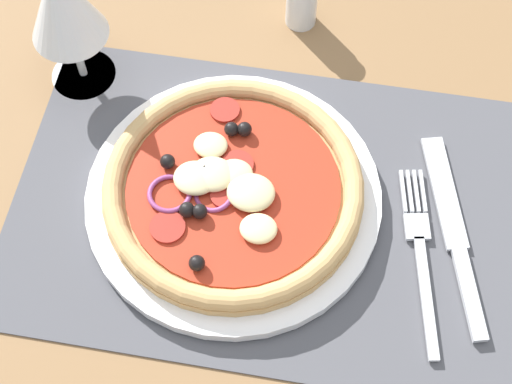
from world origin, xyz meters
TOP-DOWN VIEW (x-y plane):
  - ground_plane at (0.00, 0.00)cm, footprint 190.00×140.00cm
  - placemat at (0.00, 0.00)cm, footprint 45.85×30.98cm
  - plate at (-2.94, 0.26)cm, footprint 26.67×26.67cm
  - pizza at (-3.02, 0.23)cm, footprint 23.26×23.26cm
  - fork at (14.10, -2.10)cm, footprint 4.73×17.98cm
  - knife at (16.92, 0.16)cm, footprint 6.80×19.74cm
  - wine_glass at (-20.44, 11.77)cm, footprint 7.20×7.20cm

SIDE VIEW (x-z plane):
  - ground_plane at x=0.00cm, z-range -2.40..0.00cm
  - placemat at x=0.00cm, z-range 0.00..0.40cm
  - fork at x=14.10cm, z-range 0.40..0.84cm
  - knife at x=16.92cm, z-range 0.35..0.96cm
  - plate at x=-2.94cm, z-range 0.40..1.63cm
  - pizza at x=-3.02cm, z-range 1.40..4.08cm
  - wine_glass at x=-20.44cm, z-range 2.82..17.72cm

